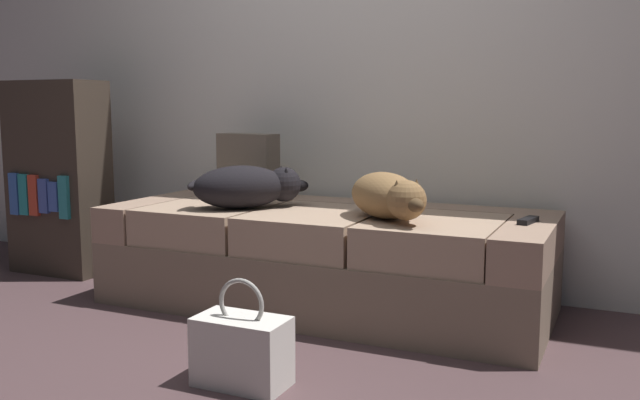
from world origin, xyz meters
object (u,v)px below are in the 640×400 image
(dog_tan, at_px, (388,196))
(throw_pillow, at_px, (248,166))
(tv_remote, at_px, (528,220))
(dog_dark, at_px, (248,186))
(handbag, at_px, (242,350))
(couch, at_px, (324,258))
(bookshelf, at_px, (59,178))

(dog_tan, xyz_separation_m, throw_pillow, (-0.92, 0.38, 0.07))
(dog_tan, bearing_deg, tv_remote, 14.97)
(dog_tan, relative_size, throw_pillow, 1.47)
(dog_dark, bearing_deg, handbag, -60.88)
(handbag, bearing_deg, couch, 97.63)
(dog_tan, distance_m, bookshelf, 2.05)
(tv_remote, bearing_deg, bookshelf, -168.45)
(dog_dark, relative_size, throw_pillow, 1.53)
(tv_remote, xyz_separation_m, bookshelf, (-2.61, -0.01, 0.07))
(dog_tan, distance_m, throw_pillow, 1.00)
(throw_pillow, bearing_deg, dog_dark, -59.52)
(tv_remote, distance_m, handbag, 1.32)
(tv_remote, bearing_deg, handbag, -117.88)
(dog_tan, bearing_deg, couch, 157.74)
(tv_remote, bearing_deg, dog_dark, -163.14)
(dog_dark, height_order, handbag, dog_dark)
(tv_remote, distance_m, throw_pillow, 1.51)
(handbag, bearing_deg, dog_dark, 119.12)
(tv_remote, height_order, throw_pillow, throw_pillow)
(tv_remote, bearing_deg, couch, -168.56)
(handbag, bearing_deg, throw_pillow, 119.52)
(dog_tan, relative_size, bookshelf, 0.45)
(couch, xyz_separation_m, tv_remote, (0.93, 0.00, 0.25))
(couch, height_order, handbag, couch)
(couch, xyz_separation_m, handbag, (0.13, -0.98, -0.11))
(couch, distance_m, tv_remote, 0.97)
(dog_dark, bearing_deg, tv_remote, 5.42)
(couch, bearing_deg, handbag, -82.37)
(bookshelf, bearing_deg, couch, 0.17)
(throw_pillow, xyz_separation_m, handbag, (0.68, -1.21, -0.52))
(tv_remote, height_order, bookshelf, bookshelf)
(dog_tan, xyz_separation_m, tv_remote, (0.57, 0.15, -0.09))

